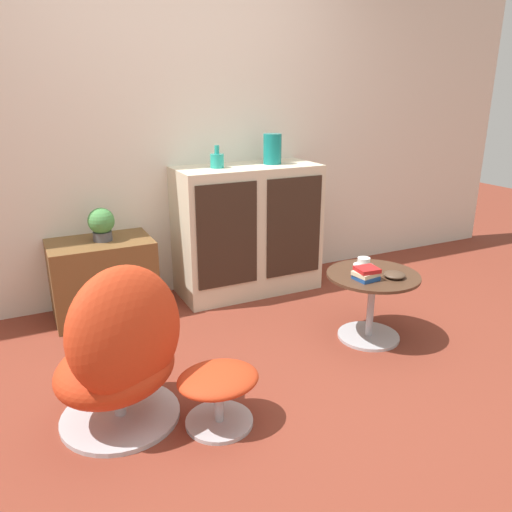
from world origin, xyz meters
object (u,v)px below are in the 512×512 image
Objects in this scene: tv_console at (103,278)px; potted_plant at (101,223)px; ottoman at (218,386)px; vase_leftmost at (217,160)px; egg_chair at (121,353)px; coffee_table at (371,297)px; teacup at (364,262)px; book_stack at (366,274)px; sideboard at (248,230)px; vase_inner_left at (272,149)px; bowl at (394,275)px.

tv_console is 3.04× the size of potted_plant.
vase_leftmost is (0.60, 1.46, 0.83)m from ottoman.
coffee_table is (1.57, 0.18, -0.09)m from egg_chair.
ottoman is (0.25, -1.48, -0.07)m from tv_console.
ottoman is 1.36m from teacup.
sideboard is at bearing 102.16° from book_stack.
vase_inner_left reaches higher than teacup.
egg_chair is 1.58m from coffee_table.
bowl is at bearing -61.17° from vase_leftmost.
egg_chair is at bearing 152.52° from ottoman.
egg_chair reaches higher than coffee_table.
sideboard is at bearing -1.13° from potted_plant.
potted_plant reaches higher than teacup.
teacup is 1.00× the size of bowl.
teacup is at bearing 96.83° from bowl.
egg_chair is 3.63× the size of potted_plant.
potted_plant is 1.72× the size of bowl.
coffee_table is 1.83m from potted_plant.
potted_plant is at bearing 178.87° from sideboard.
vase_leftmost is (0.86, -0.02, 0.76)m from tv_console.
vase_inner_left reaches higher than vase_leftmost.
coffee_table is 3.58× the size of vase_leftmost.
coffee_table is at bearing -72.27° from sideboard.
potted_plant reaches higher than ottoman.
sideboard is 8.27× the size of teacup.
bowl is (1.64, 0.07, 0.08)m from egg_chair.
potted_plant is at bearing 138.73° from book_stack.
vase_leftmost is 0.71× the size of potted_plant.
ottoman is 1.25m from coffee_table.
sideboard is 1.58× the size of tv_console.
vase_inner_left is at bearing 91.74° from book_stack.
ottoman is 2.00m from vase_inner_left.
ottoman is 0.68× the size of coffee_table.
potted_plant is at bearing 146.96° from teacup.
tv_console is at bearing -178.80° from potted_plant.
book_stack is at bearing -41.27° from potted_plant.
vase_inner_left reaches higher than potted_plant.
ottoman is 2.98× the size of bowl.
book_stack is (0.24, -1.13, -0.02)m from sideboard.
sideboard is 1.32× the size of egg_chair.
vase_inner_left reaches higher than sideboard.
tv_console is 4.28× the size of vase_leftmost.
sideboard is 1.25m from bowl.
sideboard reaches higher than bowl.
sideboard is 1.16m from book_stack.
tv_console reaches higher than ottoman.
tv_console is 1.50m from ottoman.
egg_chair is at bearing -168.47° from teacup.
egg_chair reaches higher than potted_plant.
bowl is at bearing -38.49° from tv_console.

